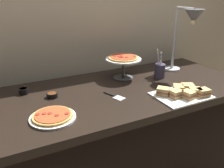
{
  "coord_description": "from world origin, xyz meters",
  "views": [
    {
      "loc": [
        -0.76,
        -1.36,
        1.42
      ],
      "look_at": [
        -0.07,
        0.0,
        0.81
      ],
      "focal_mm": 38.4,
      "sensor_mm": 36.0,
      "label": 1
    }
  ],
  "objects_px": {
    "sandwich_platter": "(183,93)",
    "sauce_cup_far": "(52,95)",
    "pizza_plate_center": "(123,61)",
    "sauce_cup_near": "(23,91)",
    "utensil_holder": "(160,70)",
    "serving_spatula": "(114,96)",
    "pizza_plate_front": "(53,117)",
    "heat_lamp": "(189,23)"
  },
  "relations": [
    {
      "from": "pizza_plate_center",
      "to": "sandwich_platter",
      "type": "distance_m",
      "value": 0.53
    },
    {
      "from": "pizza_plate_front",
      "to": "sauce_cup_far",
      "type": "bearing_deg",
      "value": 76.58
    },
    {
      "from": "pizza_plate_front",
      "to": "pizza_plate_center",
      "type": "distance_m",
      "value": 0.77
    },
    {
      "from": "pizza_plate_center",
      "to": "sauce_cup_near",
      "type": "xyz_separation_m",
      "value": [
        -0.75,
        0.03,
        -0.12
      ]
    },
    {
      "from": "pizza_plate_center",
      "to": "sandwich_platter",
      "type": "relative_size",
      "value": 0.78
    },
    {
      "from": "sauce_cup_near",
      "to": "sauce_cup_far",
      "type": "distance_m",
      "value": 0.21
    },
    {
      "from": "pizza_plate_front",
      "to": "sauce_cup_near",
      "type": "xyz_separation_m",
      "value": [
        -0.09,
        0.42,
        0.01
      ]
    },
    {
      "from": "pizza_plate_center",
      "to": "sauce_cup_far",
      "type": "bearing_deg",
      "value": -169.79
    },
    {
      "from": "pizza_plate_center",
      "to": "utensil_holder",
      "type": "relative_size",
      "value": 1.21
    },
    {
      "from": "pizza_plate_center",
      "to": "sauce_cup_far",
      "type": "xyz_separation_m",
      "value": [
        -0.59,
        -0.11,
        -0.13
      ]
    },
    {
      "from": "pizza_plate_center",
      "to": "sauce_cup_near",
      "type": "bearing_deg",
      "value": 177.38
    },
    {
      "from": "serving_spatula",
      "to": "sauce_cup_near",
      "type": "bearing_deg",
      "value": 148.89
    },
    {
      "from": "sauce_cup_far",
      "to": "sandwich_platter",
      "type": "bearing_deg",
      "value": -25.97
    },
    {
      "from": "heat_lamp",
      "to": "utensil_holder",
      "type": "bearing_deg",
      "value": 172.52
    },
    {
      "from": "heat_lamp",
      "to": "serving_spatula",
      "type": "distance_m",
      "value": 0.83
    },
    {
      "from": "utensil_holder",
      "to": "pizza_plate_front",
      "type": "bearing_deg",
      "value": -164.02
    },
    {
      "from": "pizza_plate_center",
      "to": "sandwich_platter",
      "type": "bearing_deg",
      "value": -69.45
    },
    {
      "from": "pizza_plate_center",
      "to": "sauce_cup_near",
      "type": "height_order",
      "value": "pizza_plate_center"
    },
    {
      "from": "pizza_plate_front",
      "to": "sauce_cup_far",
      "type": "xyz_separation_m",
      "value": [
        0.07,
        0.28,
        0.0
      ]
    },
    {
      "from": "sauce_cup_far",
      "to": "utensil_holder",
      "type": "bearing_deg",
      "value": -0.92
    },
    {
      "from": "heat_lamp",
      "to": "sauce_cup_near",
      "type": "height_order",
      "value": "heat_lamp"
    },
    {
      "from": "sandwich_platter",
      "to": "sauce_cup_far",
      "type": "distance_m",
      "value": 0.86
    },
    {
      "from": "utensil_holder",
      "to": "sandwich_platter",
      "type": "bearing_deg",
      "value": -102.8
    },
    {
      "from": "serving_spatula",
      "to": "pizza_plate_center",
      "type": "bearing_deg",
      "value": 51.31
    },
    {
      "from": "heat_lamp",
      "to": "pizza_plate_front",
      "type": "xyz_separation_m",
      "value": [
        -1.14,
        -0.23,
        -0.4
      ]
    },
    {
      "from": "pizza_plate_center",
      "to": "sauce_cup_near",
      "type": "distance_m",
      "value": 0.76
    },
    {
      "from": "sandwich_platter",
      "to": "utensil_holder",
      "type": "relative_size",
      "value": 1.55
    },
    {
      "from": "utensil_holder",
      "to": "serving_spatula",
      "type": "height_order",
      "value": "utensil_holder"
    },
    {
      "from": "serving_spatula",
      "to": "pizza_plate_front",
      "type": "bearing_deg",
      "value": -166.7
    },
    {
      "from": "heat_lamp",
      "to": "sandwich_platter",
      "type": "xyz_separation_m",
      "value": [
        -0.31,
        -0.33,
        -0.39
      ]
    },
    {
      "from": "pizza_plate_center",
      "to": "serving_spatula",
      "type": "xyz_separation_m",
      "value": [
        -0.22,
        -0.28,
        -0.14
      ]
    },
    {
      "from": "sauce_cup_near",
      "to": "utensil_holder",
      "type": "relative_size",
      "value": 0.26
    },
    {
      "from": "pizza_plate_center",
      "to": "utensil_holder",
      "type": "xyz_separation_m",
      "value": [
        0.26,
        -0.12,
        -0.08
      ]
    },
    {
      "from": "sandwich_platter",
      "to": "sauce_cup_near",
      "type": "bearing_deg",
      "value": 150.95
    },
    {
      "from": "sandwich_platter",
      "to": "sauce_cup_far",
      "type": "bearing_deg",
      "value": 154.03
    },
    {
      "from": "pizza_plate_front",
      "to": "utensil_holder",
      "type": "relative_size",
      "value": 1.1
    },
    {
      "from": "pizza_plate_center",
      "to": "serving_spatula",
      "type": "bearing_deg",
      "value": -128.69
    },
    {
      "from": "heat_lamp",
      "to": "pizza_plate_center",
      "type": "bearing_deg",
      "value": 162.98
    },
    {
      "from": "sandwich_platter",
      "to": "utensil_holder",
      "type": "distance_m",
      "value": 0.37
    },
    {
      "from": "pizza_plate_center",
      "to": "sandwich_platter",
      "type": "height_order",
      "value": "pizza_plate_center"
    },
    {
      "from": "sauce_cup_near",
      "to": "sauce_cup_far",
      "type": "relative_size",
      "value": 0.84
    },
    {
      "from": "sauce_cup_far",
      "to": "heat_lamp",
      "type": "bearing_deg",
      "value": -2.31
    }
  ]
}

